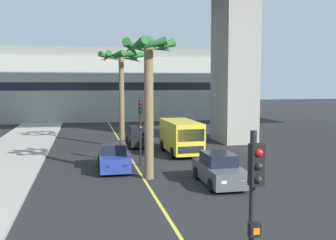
% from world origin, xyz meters
% --- Properties ---
extents(lane_stripe_center, '(0.14, 56.00, 0.01)m').
position_xyz_m(lane_stripe_center, '(0.00, 24.00, 0.00)').
color(lane_stripe_center, '#DBCC4C').
rests_on(lane_stripe_center, ground).
extents(pier_building_backdrop, '(37.16, 8.04, 9.58)m').
position_xyz_m(pier_building_backdrop, '(0.00, 54.37, 4.73)').
color(pier_building_backdrop, '#ADB2A8').
rests_on(pier_building_backdrop, ground).
extents(car_queue_front, '(1.87, 4.12, 1.56)m').
position_xyz_m(car_queue_front, '(1.26, 30.92, 0.72)').
color(car_queue_front, black).
rests_on(car_queue_front, ground).
extents(car_queue_second, '(1.88, 4.12, 1.56)m').
position_xyz_m(car_queue_second, '(3.53, 18.27, 0.72)').
color(car_queue_second, '#4C5156').
rests_on(car_queue_second, ground).
extents(car_queue_third, '(1.92, 4.14, 1.56)m').
position_xyz_m(car_queue_third, '(-1.35, 22.69, 0.72)').
color(car_queue_third, navy).
rests_on(car_queue_third, ground).
extents(delivery_van, '(2.22, 5.28, 2.36)m').
position_xyz_m(delivery_van, '(3.70, 26.80, 1.29)').
color(delivery_van, yellow).
rests_on(delivery_van, ground).
extents(traffic_light_median_near, '(0.24, 0.37, 4.20)m').
position_xyz_m(traffic_light_median_near, '(-0.03, 6.47, 2.71)').
color(traffic_light_median_near, black).
rests_on(traffic_light_median_near, ground).
extents(traffic_light_median_far, '(0.24, 0.37, 4.20)m').
position_xyz_m(traffic_light_median_far, '(0.30, 23.30, 2.71)').
color(traffic_light_median_far, black).
rests_on(traffic_light_median_far, ground).
extents(palm_tree_near_median, '(2.86, 2.91, 7.43)m').
position_xyz_m(palm_tree_near_median, '(0.30, 20.10, 5.63)').
color(palm_tree_near_median, brown).
rests_on(palm_tree_near_median, ground).
extents(palm_tree_mid_median, '(3.59, 3.60, 7.56)m').
position_xyz_m(palm_tree_mid_median, '(-0.11, 30.59, 6.23)').
color(palm_tree_mid_median, brown).
rests_on(palm_tree_mid_median, ground).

